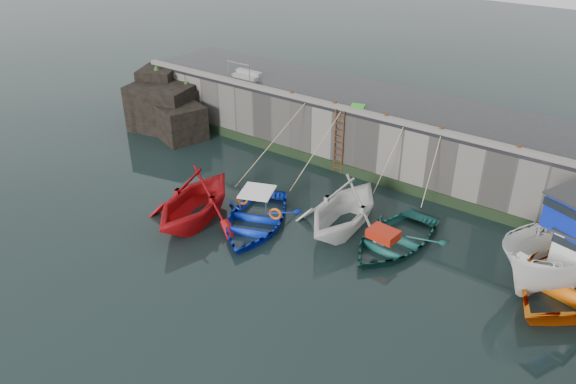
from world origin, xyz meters
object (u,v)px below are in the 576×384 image
Objects in this scene: bollard_a at (292,94)px; boat_near_blue at (254,225)px; boat_near_blacktrim at (343,228)px; bollard_c at (386,117)px; boat_far_white at (573,253)px; bollard_b at (335,104)px; ladder at (339,142)px; fish_crate at (358,108)px; boat_near_white at (196,220)px; boat_near_navy at (393,244)px; bollard_e at (519,148)px; bollard_d at (441,130)px.

boat_near_blue is at bearing -66.79° from bollard_a.
boat_near_blacktrim is 8.14m from bollard_a.
bollard_c is (-0.69, 4.55, 3.30)m from boat_near_blacktrim.
boat_far_white is 12.09m from bollard_b.
bollard_a and bollard_c have the same top height.
bollard_b is (-0.29, 6.51, 3.30)m from boat_near_blue.
boat_near_blacktrim is (2.89, -4.22, -1.59)m from ladder.
bollard_a is (-3.62, -0.22, -0.00)m from fish_crate.
ladder reaches higher than boat_near_blacktrim.
boat_near_white reaches higher than boat_near_navy.
boat_near_navy is at bearing -123.39° from bollard_e.
ladder is 5.35m from boat_near_blacktrim.
ladder is at bearing 58.85° from boat_near_white.
bollard_d is at bearing 0.00° from bollard_c.
boat_far_white is (11.29, 3.83, 1.12)m from boat_near_blue.
bollard_b is (-5.59, 4.42, 3.30)m from boat_near_navy.
fish_crate reaches higher than boat_near_blue.
boat_near_white is at bearing -108.17° from ladder.
boat_near_blue is 1.03× the size of boat_near_navy.
bollard_b is at bearing 172.60° from fish_crate.
bollard_d is at bearing -179.72° from boat_far_white.
boat_near_white is 18.08× the size of bollard_a.
bollard_e reaches higher than boat_near_white.
bollard_a reaches higher than ladder.
bollard_e reaches higher than boat_near_blue.
bollard_e is (2.91, 4.42, 3.30)m from boat_near_navy.
bollard_c is (2.41, 6.51, 3.30)m from boat_near_blue.
bollard_a is (-14.08, 2.68, 2.18)m from boat_far_white.
boat_near_navy is at bearing 0.08° from boat_near_blue.
bollard_b reaches higher than boat_near_navy.
boat_near_blacktrim is (3.10, 1.96, 0.00)m from boat_near_blue.
bollard_a reaches higher than boat_near_white.
boat_far_white reaches higher than fish_crate.
boat_far_white is (13.49, 4.99, 1.12)m from boat_near_white.
boat_far_white is 9.53m from bollard_c.
fish_crate is (0.62, 0.56, 1.71)m from ladder.
boat_near_blacktrim is 17.61× the size of bollard_a.
bollard_e is (8.50, 0.00, 0.00)m from bollard_b.
boat_near_white is at bearing -85.58° from bollard_a.
bollard_c is at bearing 0.00° from bollard_a.
boat_far_white is (8.19, 1.87, 1.12)m from boat_near_blacktrim.
boat_near_blacktrim is 6.23m from fish_crate.
boat_near_navy is (2.20, 0.14, 0.00)m from boat_near_blacktrim.
boat_near_blue is 7.82m from bollard_a.
boat_far_white is at bearing 21.47° from boat_near_navy.
boat_near_white is 1.05× the size of boat_near_navy.
bollard_d is (5.01, 6.51, 3.30)m from boat_near_blue.
fish_crate is 2.22× the size of bollard_a.
boat_near_blue is (-0.21, -6.18, -1.59)m from ladder.
bollard_a is at bearing 81.44° from boat_near_white.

